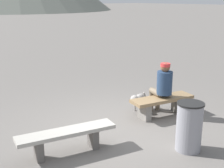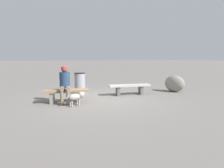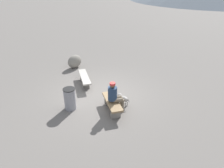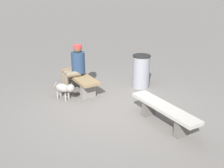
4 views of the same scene
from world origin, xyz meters
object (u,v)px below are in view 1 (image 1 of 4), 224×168
(bench_right, at_px, (162,103))
(dog, at_px, (138,99))
(bench_left, at_px, (67,136))
(seated_person, at_px, (163,85))
(trash_bin, at_px, (189,127))

(bench_right, xyz_separation_m, dog, (-0.18, 0.60, -0.01))
(bench_right, bearing_deg, dog, 119.73)
(bench_left, height_order, dog, dog)
(bench_left, xyz_separation_m, seated_person, (2.71, 0.15, 0.41))
(bench_left, relative_size, bench_right, 1.14)
(bench_right, height_order, dog, bench_right)
(seated_person, relative_size, dog, 1.96)
(dog, bearing_deg, bench_left, 0.89)
(bench_left, relative_size, seated_person, 1.43)
(bench_right, height_order, seated_person, seated_person)
(trash_bin, bearing_deg, bench_right, 56.67)
(bench_right, distance_m, seated_person, 0.43)
(bench_right, distance_m, trash_bin, 1.68)
(trash_bin, bearing_deg, bench_left, 142.64)
(bench_right, relative_size, seated_person, 1.25)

